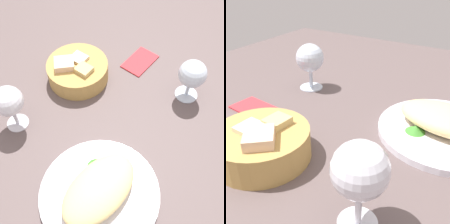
# 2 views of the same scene
# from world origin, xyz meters

# --- Properties ---
(ground_plane) EXTENTS (1.40, 1.40, 0.02)m
(ground_plane) POSITION_xyz_m (0.00, 0.00, -0.01)
(ground_plane) COLOR #5D4E4D
(plate) EXTENTS (0.27, 0.27, 0.01)m
(plate) POSITION_xyz_m (-0.16, -0.08, 0.01)
(plate) COLOR white
(plate) RESTS_ON ground_plane
(omelette) EXTENTS (0.21, 0.14, 0.05)m
(omelette) POSITION_xyz_m (-0.16, -0.08, 0.04)
(omelette) COLOR #F3D489
(omelette) RESTS_ON plate
(lettuce_garnish) EXTENTS (0.04, 0.04, 0.01)m
(lettuce_garnish) POSITION_xyz_m (-0.11, -0.04, 0.02)
(lettuce_garnish) COLOR #3E8A2F
(lettuce_garnish) RESTS_ON plate
(bread_basket) EXTENTS (0.18, 0.18, 0.08)m
(bread_basket) POSITION_xyz_m (0.10, 0.17, 0.03)
(bread_basket) COLOR tan
(bread_basket) RESTS_ON ground_plane
(wine_glass_near) EXTENTS (0.08, 0.08, 0.12)m
(wine_glass_near) POSITION_xyz_m (0.22, -0.12, 0.08)
(wine_glass_near) COLOR silver
(wine_glass_near) RESTS_ON ground_plane
(wine_glass_far) EXTENTS (0.08, 0.08, 0.14)m
(wine_glass_far) POSITION_xyz_m (-0.11, 0.21, 0.09)
(wine_glass_far) COLOR silver
(wine_glass_far) RESTS_ON ground_plane
(folded_napkin) EXTENTS (0.12, 0.08, 0.01)m
(folded_napkin) POSITION_xyz_m (0.26, 0.05, 0.00)
(folded_napkin) COLOR red
(folded_napkin) RESTS_ON ground_plane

